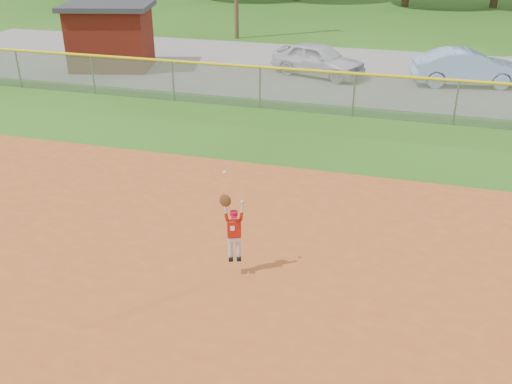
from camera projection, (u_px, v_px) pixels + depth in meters
ground at (288, 274)px, 11.14m from camera, size 120.00×120.00×0.00m
clay_infield at (243, 382)px, 8.54m from camera, size 24.00×16.00×0.04m
parking_strip at (370, 74)px, 24.96m from camera, size 44.00×10.00×0.03m
car_white_a at (318, 59)px, 24.33m from camera, size 4.38×2.93×1.39m
car_blue at (467, 68)px, 22.96m from camera, size 4.50×2.26×1.42m
utility_shed at (110, 36)px, 25.25m from camera, size 4.38×3.78×2.83m
outfield_fence at (354, 91)px, 19.39m from camera, size 40.06×0.10×1.55m
ballplayer at (233, 228)px, 10.62m from camera, size 0.45×0.26×1.85m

